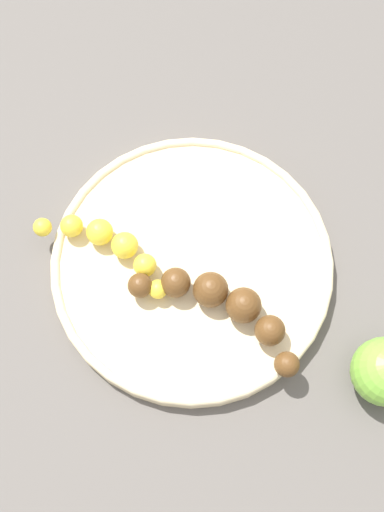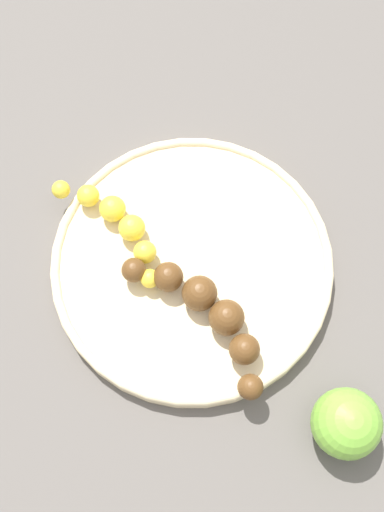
% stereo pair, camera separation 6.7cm
% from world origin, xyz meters
% --- Properties ---
extents(ground_plane, '(2.40, 2.40, 0.00)m').
position_xyz_m(ground_plane, '(0.00, 0.00, 0.00)').
color(ground_plane, '#56514C').
extents(fruit_bowl, '(0.30, 0.30, 0.02)m').
position_xyz_m(fruit_bowl, '(0.00, 0.00, 0.01)').
color(fruit_bowl, beige).
rests_on(fruit_bowl, ground_plane).
extents(banana_yellow, '(0.07, 0.16, 0.03)m').
position_xyz_m(banana_yellow, '(-0.05, 0.07, 0.03)').
color(banana_yellow, yellow).
rests_on(banana_yellow, fruit_bowl).
extents(banana_overripe, '(0.09, 0.18, 0.04)m').
position_xyz_m(banana_overripe, '(-0.02, -0.06, 0.04)').
color(banana_overripe, '#593819').
rests_on(banana_overripe, fruit_bowl).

